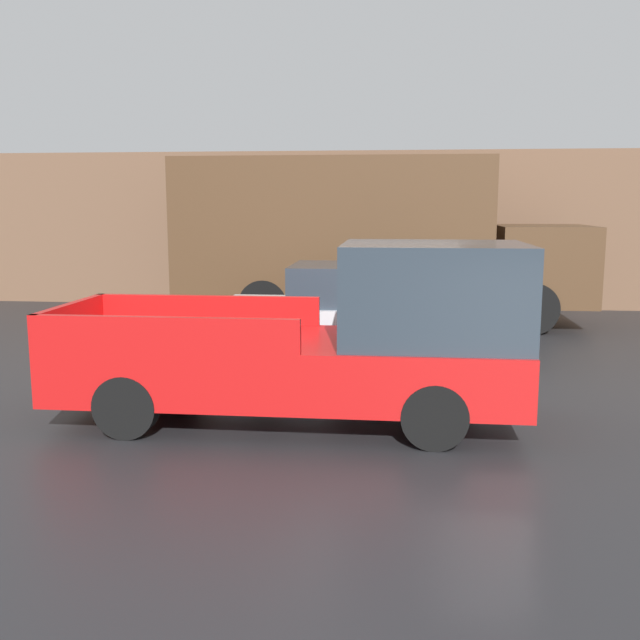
# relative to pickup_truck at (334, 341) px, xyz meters

# --- Properties ---
(ground_plane) EXTENTS (60.00, 60.00, 0.00)m
(ground_plane) POSITION_rel_pickup_truck_xyz_m (0.35, 0.99, -1.00)
(ground_plane) COLOR #232326
(building_wall) EXTENTS (28.00, 0.15, 3.95)m
(building_wall) POSITION_rel_pickup_truck_xyz_m (0.35, 9.93, 0.97)
(building_wall) COLOR brown
(building_wall) RESTS_ON ground
(pickup_truck) EXTENTS (5.57, 1.95, 2.18)m
(pickup_truck) POSITION_rel_pickup_truck_xyz_m (0.00, 0.00, 0.00)
(pickup_truck) COLOR red
(pickup_truck) RESTS_ON ground
(car) EXTENTS (4.89, 1.97, 1.61)m
(car) POSITION_rel_pickup_truck_xyz_m (0.20, 3.69, -0.19)
(car) COLOR silver
(car) RESTS_ON ground
(delivery_truck) EXTENTS (8.89, 2.42, 3.60)m
(delivery_truck) POSITION_rel_pickup_truck_xyz_m (-0.08, 7.40, 0.93)
(delivery_truck) COLOR #4C331E
(delivery_truck) RESTS_ON ground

